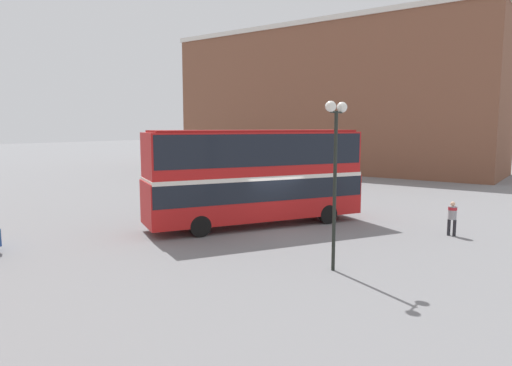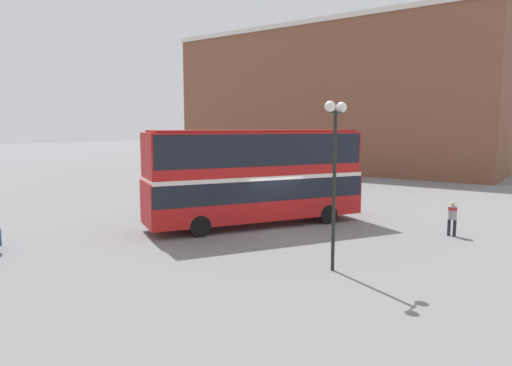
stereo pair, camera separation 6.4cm
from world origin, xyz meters
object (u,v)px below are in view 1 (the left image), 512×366
object	(u,v)px
double_decker_bus	(256,172)
parked_car_kerb_near	(235,176)
street_lamp_twin_globe	(336,146)
pedestrian_foreground	(452,215)

from	to	relation	value
double_decker_bus	parked_car_kerb_near	distance (m)	15.81
street_lamp_twin_globe	double_decker_bus	bearing A→B (deg)	56.15
double_decker_bus	street_lamp_twin_globe	distance (m)	7.77
parked_car_kerb_near	street_lamp_twin_globe	xyz separation A→B (m)	(-15.83, -16.90, 3.46)
double_decker_bus	parked_car_kerb_near	bearing A→B (deg)	71.95
pedestrian_foreground	double_decker_bus	bearing A→B (deg)	-72.65
double_decker_bus	street_lamp_twin_globe	size ratio (longest dim) A/B	1.87
double_decker_bus	pedestrian_foreground	world-z (taller)	double_decker_bus
pedestrian_foreground	street_lamp_twin_globe	world-z (taller)	street_lamp_twin_globe
parked_car_kerb_near	street_lamp_twin_globe	distance (m)	23.42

